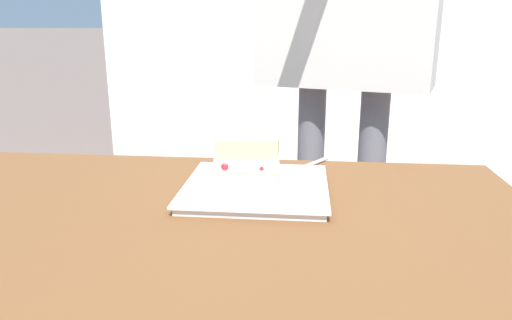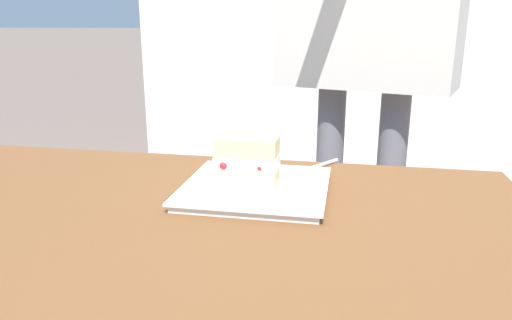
% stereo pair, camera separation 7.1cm
% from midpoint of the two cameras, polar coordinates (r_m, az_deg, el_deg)
% --- Properties ---
extents(dessert_plate, '(0.24, 0.24, 0.02)m').
position_cam_midpoint_polar(dessert_plate, '(0.82, -2.49, -3.40)').
color(dessert_plate, white).
rests_on(dessert_plate, patio_table).
extents(cake_slice, '(0.10, 0.06, 0.08)m').
position_cam_midpoint_polar(cake_slice, '(0.80, -3.57, -0.20)').
color(cake_slice, '#EAD18C').
rests_on(cake_slice, dessert_plate).
extents(dessert_fork, '(0.11, 0.15, 0.01)m').
position_cam_midpoint_polar(dessert_fork, '(0.94, 3.17, -1.04)').
color(dessert_fork, silver).
rests_on(dessert_fork, patio_table).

